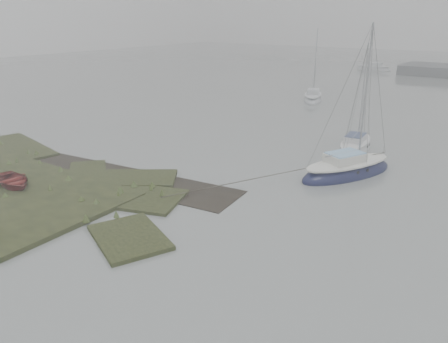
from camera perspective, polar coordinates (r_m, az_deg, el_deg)
ground at (r=43.84m, az=17.58°, el=7.70°), size 160.00×160.00×0.00m
sailboat_main at (r=25.42m, az=15.74°, el=0.14°), size 4.58×6.50×8.80m
sailboat_white at (r=30.24m, az=16.74°, el=3.07°), size 2.21×5.37×7.38m
sailboat_far_a at (r=47.38m, az=11.52°, el=9.36°), size 3.67×5.83×7.82m
sailboat_far_c at (r=76.50m, az=18.93°, el=12.57°), size 5.91×2.53×8.09m
dinghy at (r=24.84m, az=-25.90°, el=-1.04°), size 3.16×2.52×0.58m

